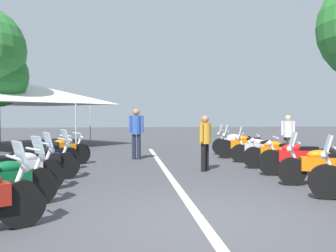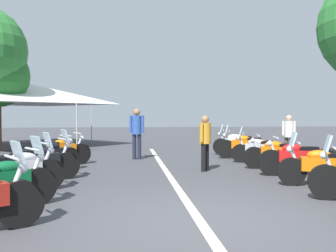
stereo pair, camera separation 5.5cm
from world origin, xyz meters
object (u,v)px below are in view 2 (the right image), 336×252
object	(u,v)px
motorcycle_right_row_4	(279,153)
bystander_0	(205,139)
motorcycle_right_row_7	(238,143)
motorcycle_right_row_2	(326,165)
bystander_2	(137,129)
bystander_1	(289,133)
motorcycle_right_row_6	(247,145)
motorcycle_right_row_5	(261,149)
motorcycle_left_row_4	(45,156)
motorcycle_left_row_5	(58,151)
motorcycle_right_row_3	(299,158)
motorcycle_left_row_2	(16,170)
motorcycle_left_row_3	(37,162)
event_tent	(21,93)

from	to	relation	value
motorcycle_right_row_4	bystander_0	size ratio (longest dim) A/B	1.32
motorcycle_right_row_7	motorcycle_right_row_2	bearing A→B (deg)	105.42
bystander_2	motorcycle_right_row_4	bearing A→B (deg)	-108.59
motorcycle_right_row_4	bystander_1	distance (m)	2.75
motorcycle_right_row_2	bystander_1	bearing A→B (deg)	-91.30
motorcycle_right_row_6	bystander_2	size ratio (longest dim) A/B	1.21
motorcycle_right_row_7	bystander_1	size ratio (longest dim) A/B	1.29
motorcycle_right_row_5	bystander_2	size ratio (longest dim) A/B	1.04
bystander_0	bystander_2	distance (m)	3.47
motorcycle_right_row_6	motorcycle_left_row_4	bearing A→B (deg)	35.39
motorcycle_right_row_7	motorcycle_right_row_4	bearing A→B (deg)	105.95
motorcycle_left_row_5	motorcycle_right_row_7	xyz separation A→B (m)	(2.43, -6.48, 0.00)
motorcycle_right_row_2	motorcycle_right_row_3	xyz separation A→B (m)	(1.37, -0.03, 0.00)
motorcycle_right_row_7	motorcycle_right_row_5	bearing A→B (deg)	104.84
motorcycle_left_row_2	motorcycle_left_row_5	bearing A→B (deg)	60.77
motorcycle_left_row_3	bystander_2	distance (m)	4.81
motorcycle_right_row_6	bystander_1	bearing A→B (deg)	-171.78
motorcycle_left_row_2	motorcycle_right_row_3	distance (m)	6.78
motorcycle_right_row_5	motorcycle_right_row_6	size ratio (longest dim) A/B	0.86
motorcycle_right_row_5	event_tent	bearing A→B (deg)	-13.91
motorcycle_right_row_3	motorcycle_right_row_6	bearing A→B (deg)	-76.71
motorcycle_left_row_3	motorcycle_right_row_3	bearing A→B (deg)	-25.07
motorcycle_left_row_4	motorcycle_right_row_3	bearing A→B (deg)	-49.65
motorcycle_right_row_5	bystander_2	bearing A→B (deg)	2.93
bystander_2	bystander_1	bearing A→B (deg)	-78.76
motorcycle_left_row_5	bystander_0	bearing A→B (deg)	-48.97
motorcycle_left_row_3	motorcycle_right_row_6	xyz separation A→B (m)	(3.83, -6.40, 0.00)
motorcycle_left_row_2	motorcycle_left_row_4	xyz separation A→B (m)	(2.70, 0.00, -0.01)
motorcycle_right_row_3	bystander_0	size ratio (longest dim) A/B	1.33
motorcycle_right_row_6	event_tent	bearing A→B (deg)	-17.57
motorcycle_right_row_7	bystander_2	size ratio (longest dim) A/B	1.13
motorcycle_right_row_2	motorcycle_right_row_7	xyz separation A→B (m)	(6.37, 0.04, 0.00)
motorcycle_left_row_3	motorcycle_left_row_4	size ratio (longest dim) A/B	1.13
motorcycle_left_row_4	motorcycle_left_row_3	bearing A→B (deg)	-124.27
motorcycle_right_row_3	motorcycle_left_row_3	bearing A→B (deg)	11.99
bystander_1	bystander_2	distance (m)	5.45
motorcycle_right_row_3	bystander_1	size ratio (longest dim) A/B	1.33
motorcycle_right_row_2	bystander_1	size ratio (longest dim) A/B	1.36
motorcycle_left_row_4	bystander_0	world-z (taller)	bystander_0
motorcycle_right_row_4	motorcycle_right_row_7	xyz separation A→B (m)	(3.79, 0.06, 0.01)
bystander_0	motorcycle_left_row_4	bearing A→B (deg)	-144.94
motorcycle_right_row_4	motorcycle_right_row_5	bearing A→B (deg)	-73.10
motorcycle_left_row_4	motorcycle_left_row_5	size ratio (longest dim) A/B	0.88
motorcycle_right_row_7	bystander_0	distance (m)	4.51
bystander_1	event_tent	xyz separation A→B (m)	(6.21, 11.00, 1.74)
motorcycle_left_row_2	motorcycle_left_row_3	xyz separation A→B (m)	(1.31, -0.10, 0.00)
bystander_2	event_tent	distance (m)	8.18
motorcycle_left_row_4	motorcycle_right_row_7	world-z (taller)	motorcycle_right_row_7
motorcycle_right_row_6	bystander_1	size ratio (longest dim) A/B	1.39
motorcycle_left_row_2	bystander_0	size ratio (longest dim) A/B	1.19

